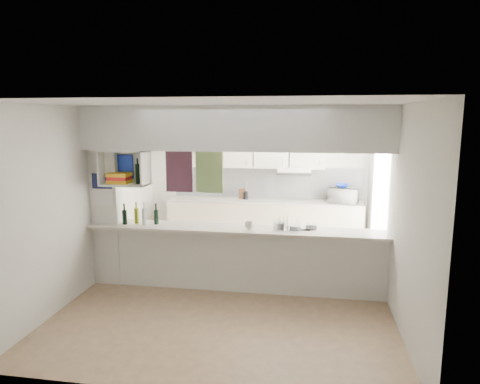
% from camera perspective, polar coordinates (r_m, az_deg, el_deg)
% --- Properties ---
extents(floor, '(4.80, 4.80, 0.00)m').
position_cam_1_polar(floor, '(6.31, -0.77, -12.90)').
color(floor, '#8C6A51').
rests_on(floor, ground).
extents(ceiling, '(4.80, 4.80, 0.00)m').
position_cam_1_polar(ceiling, '(5.82, -0.83, 11.44)').
color(ceiling, white).
rests_on(ceiling, wall_back).
extents(wall_back, '(4.20, 0.00, 4.20)m').
position_cam_1_polar(wall_back, '(8.27, 2.12, 1.91)').
color(wall_back, silver).
rests_on(wall_back, floor).
extents(wall_left, '(0.00, 4.80, 4.80)m').
position_cam_1_polar(wall_left, '(6.62, -19.00, -0.60)').
color(wall_left, silver).
rests_on(wall_left, floor).
extents(wall_right, '(0.00, 4.80, 4.80)m').
position_cam_1_polar(wall_right, '(5.94, 19.59, -1.78)').
color(wall_right, silver).
rests_on(wall_right, floor).
extents(servery_partition, '(4.20, 0.50, 2.60)m').
position_cam_1_polar(servery_partition, '(5.90, -2.47, 2.25)').
color(servery_partition, silver).
rests_on(servery_partition, floor).
extents(cubby_shelf, '(0.65, 0.35, 0.50)m').
position_cam_1_polar(cubby_shelf, '(6.27, -15.18, 2.84)').
color(cubby_shelf, white).
rests_on(cubby_shelf, bulkhead).
extents(kitchen_run, '(3.60, 0.63, 2.24)m').
position_cam_1_polar(kitchen_run, '(8.07, 2.99, -1.71)').
color(kitchen_run, '#ECE7C8').
rests_on(kitchen_run, floor).
extents(microwave, '(0.58, 0.47, 0.28)m').
position_cam_1_polar(microwave, '(7.94, 13.65, -0.44)').
color(microwave, white).
rests_on(microwave, bench_top).
extents(bowl, '(0.25, 0.25, 0.06)m').
position_cam_1_polar(bowl, '(7.92, 13.42, 0.82)').
color(bowl, '#0D2597').
rests_on(bowl, microwave).
extents(dish_rack, '(0.38, 0.29, 0.20)m').
position_cam_1_polar(dish_rack, '(5.93, 6.15, -4.26)').
color(dish_rack, silver).
rests_on(dish_rack, breakfast_bar).
extents(cup, '(0.13, 0.13, 0.10)m').
position_cam_1_polar(cup, '(5.89, 1.26, -4.46)').
color(cup, white).
rests_on(cup, dish_rack).
extents(wine_bottles, '(0.52, 0.15, 0.33)m').
position_cam_1_polar(wine_bottles, '(6.35, -13.13, -3.15)').
color(wine_bottles, black).
rests_on(wine_bottles, breakfast_bar).
extents(plastic_tubs, '(0.59, 0.23, 0.08)m').
position_cam_1_polar(plastic_tubs, '(5.99, 7.07, -4.57)').
color(plastic_tubs, silver).
rests_on(plastic_tubs, breakfast_bar).
extents(utensil_jar, '(0.10, 0.10, 0.14)m').
position_cam_1_polar(utensil_jar, '(8.10, 0.73, -0.46)').
color(utensil_jar, black).
rests_on(utensil_jar, bench_top).
extents(knife_block, '(0.11, 0.09, 0.20)m').
position_cam_1_polar(knife_block, '(8.13, 0.26, -0.22)').
color(knife_block, '#58331E').
rests_on(knife_block, bench_top).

